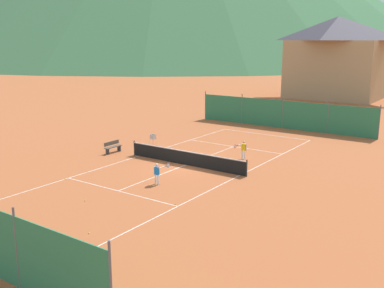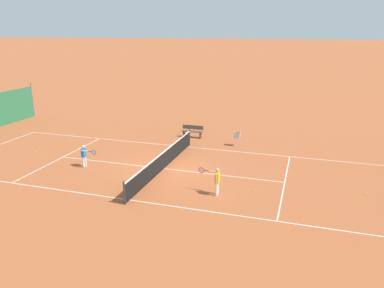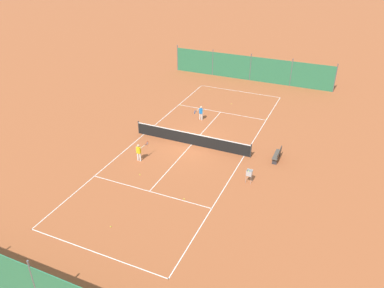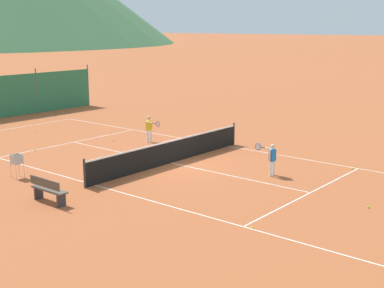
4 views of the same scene
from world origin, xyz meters
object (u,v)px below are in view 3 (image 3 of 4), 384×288
(tennis_ball_by_net_right, at_px, (181,105))
(tennis_ball_alley_left, at_px, (210,89))
(tennis_ball_alley_right, at_px, (231,104))
(tennis_net, at_px, (192,139))
(player_near_baseline, at_px, (139,151))
(courtside_bench, at_px, (277,155))
(ball_hopper, at_px, (249,174))
(tennis_ball_mid_court, at_px, (111,227))
(tennis_ball_far_corner, at_px, (140,175))
(player_far_service, at_px, (201,112))
(tennis_ball_by_net_left, at_px, (266,118))
(tennis_ball_near_corner, at_px, (184,199))

(tennis_ball_by_net_right, xyz_separation_m, tennis_ball_alley_left, (-0.93, -4.94, 0.00))
(tennis_ball_alley_right, bearing_deg, tennis_net, 88.16)
(tennis_ball_alley_left, bearing_deg, tennis_net, 104.57)
(player_near_baseline, bearing_deg, courtside_bench, -156.07)
(tennis_net, relative_size, ball_hopper, 10.31)
(tennis_ball_mid_court, bearing_deg, tennis_ball_far_corner, -77.06)
(tennis_ball_far_corner, relative_size, courtside_bench, 0.04)
(player_far_service, xyz_separation_m, tennis_ball_alley_left, (1.89, -6.97, -0.69))
(player_far_service, height_order, tennis_ball_alley_right, player_far_service)
(tennis_net, bearing_deg, tennis_ball_by_net_left, -121.21)
(tennis_ball_far_corner, height_order, tennis_ball_alley_right, same)
(player_near_baseline, height_order, tennis_ball_far_corner, player_near_baseline)
(tennis_ball_far_corner, bearing_deg, tennis_ball_by_net_right, -78.12)
(tennis_ball_near_corner, bearing_deg, tennis_ball_by_net_left, -97.78)
(tennis_ball_by_net_right, bearing_deg, tennis_ball_alley_left, -100.65)
(tennis_ball_far_corner, distance_m, tennis_ball_alley_right, 13.74)
(tennis_net, distance_m, tennis_ball_alley_left, 11.56)
(tennis_net, xyz_separation_m, player_near_baseline, (2.40, 3.51, 0.25))
(tennis_ball_near_corner, height_order, tennis_ball_alley_left, same)
(player_near_baseline, bearing_deg, player_far_service, -100.09)
(tennis_ball_alley_left, bearing_deg, tennis_ball_near_corner, 106.57)
(tennis_ball_by_net_right, distance_m, tennis_ball_alley_left, 5.02)
(player_near_baseline, xyz_separation_m, tennis_ball_mid_court, (-2.09, 6.54, -0.72))
(tennis_ball_by_net_left, distance_m, ball_hopper, 9.79)
(tennis_ball_far_corner, bearing_deg, tennis_net, -105.89)
(player_near_baseline, height_order, tennis_ball_alley_left, player_near_baseline)
(tennis_ball_far_corner, xyz_separation_m, tennis_ball_alley_left, (1.46, -16.28, 0.00))
(tennis_ball_mid_court, distance_m, tennis_ball_alley_right, 18.60)
(player_near_baseline, relative_size, tennis_ball_by_net_left, 19.54)
(player_near_baseline, relative_size, ball_hopper, 1.45)
(ball_hopper, bearing_deg, courtside_bench, -107.32)
(player_near_baseline, distance_m, tennis_ball_far_corner, 1.98)
(tennis_net, distance_m, ball_hopper, 6.09)
(tennis_net, height_order, tennis_ball_alley_left, tennis_net)
(player_near_baseline, xyz_separation_m, tennis_ball_far_corner, (-0.95, 1.58, -0.72))
(player_near_baseline, relative_size, tennis_ball_alley_left, 19.54)
(tennis_ball_far_corner, bearing_deg, tennis_ball_near_corner, 162.62)
(tennis_ball_mid_court, distance_m, tennis_ball_alley_left, 21.39)
(tennis_ball_alley_right, distance_m, tennis_ball_alley_left, 4.14)
(tennis_net, distance_m, tennis_ball_alley_right, 8.56)
(tennis_ball_alley_left, relative_size, courtside_bench, 0.04)
(tennis_net, distance_m, tennis_ball_by_net_right, 7.35)
(tennis_ball_far_corner, xyz_separation_m, tennis_ball_mid_court, (-1.14, 4.96, 0.00))
(tennis_ball_far_corner, relative_size, tennis_ball_by_net_left, 1.00)
(tennis_ball_far_corner, bearing_deg, tennis_ball_alley_left, -84.88)
(tennis_ball_near_corner, distance_m, tennis_ball_by_net_left, 13.07)
(tennis_ball_mid_court, height_order, ball_hopper, ball_hopper)
(tennis_net, height_order, courtside_bench, tennis_net)
(tennis_ball_far_corner, distance_m, tennis_ball_alley_left, 16.34)
(player_far_service, xyz_separation_m, tennis_ball_by_net_left, (-5.07, -2.48, -0.69))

